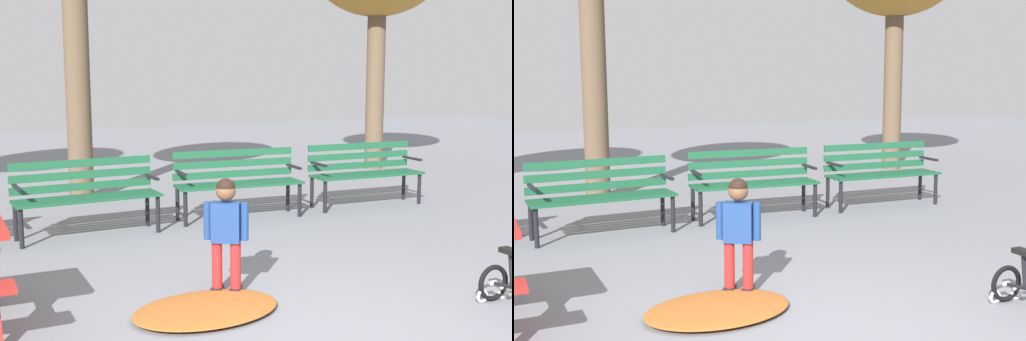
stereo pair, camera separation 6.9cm
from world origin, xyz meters
TOP-DOWN VIEW (x-y plane):
  - park_bench_left at (-0.81, 3.76)m, footprint 1.62×0.52m
  - park_bench_right at (1.11, 3.86)m, footprint 1.63×0.58m
  - park_bench_far_right at (3.00, 3.82)m, footprint 1.62×0.53m
  - child_standing at (-0.22, 1.21)m, footprint 0.32×0.27m
  - leaf_pile at (-0.53, 0.87)m, footprint 1.23×0.91m

SIDE VIEW (x-z plane):
  - leaf_pile at x=-0.53m, z-range 0.00..0.07m
  - park_bench_left at x=-0.81m, z-range 0.08..0.94m
  - park_bench_right at x=1.11m, z-range 0.08..0.94m
  - park_bench_far_right at x=3.00m, z-range 0.08..0.94m
  - child_standing at x=-0.22m, z-range 0.08..1.05m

